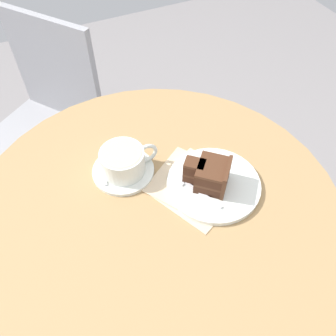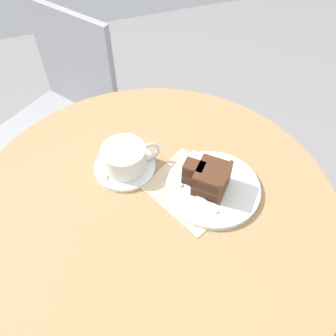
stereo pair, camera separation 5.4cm
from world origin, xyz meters
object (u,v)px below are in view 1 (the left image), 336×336
at_px(coffee_cup, 124,161).
at_px(fork, 191,187).
at_px(cake_plate, 214,185).
at_px(napkin, 194,185).
at_px(cafe_chair, 48,114).
at_px(saucer, 123,171).
at_px(cake_slice, 210,175).
at_px(teaspoon, 104,165).

height_order(coffee_cup, fork, coffee_cup).
height_order(cake_plate, napkin, cake_plate).
bearing_deg(cake_plate, cafe_chair, 111.52).
bearing_deg(cake_plate, coffee_cup, 142.75).
relative_size(saucer, fork, 1.13).
bearing_deg(napkin, cake_plate, -30.63).
xyz_separation_m(cake_slice, fork, (-0.04, 0.01, -0.03)).
xyz_separation_m(cake_slice, cafe_chair, (-0.27, 0.70, -0.29)).
relative_size(saucer, coffee_cup, 1.06).
xyz_separation_m(napkin, cafe_chair, (-0.24, 0.68, -0.25)).
bearing_deg(coffee_cup, fork, -44.99).
height_order(teaspoon, cake_plate, teaspoon).
height_order(saucer, fork, fork).
height_order(fork, cafe_chair, cafe_chair).
bearing_deg(saucer, cake_slice, -37.54).
relative_size(fork, cafe_chair, 0.15).
bearing_deg(fork, teaspoon, 23.33).
relative_size(saucer, cake_slice, 1.34).
xyz_separation_m(saucer, coffee_cup, (0.00, -0.00, 0.03)).
height_order(coffee_cup, napkin, coffee_cup).
bearing_deg(teaspoon, napkin, -115.59).
distance_m(teaspoon, fork, 0.21).
bearing_deg(cake_slice, saucer, 142.46).
bearing_deg(cafe_chair, cake_plate, -15.54).
distance_m(saucer, fork, 0.16).
bearing_deg(cafe_chair, cake_slice, -16.17).
relative_size(coffee_cup, napkin, 0.56).
distance_m(cake_slice, napkin, 0.05).
bearing_deg(coffee_cup, cafe_chair, 101.01).
bearing_deg(cake_slice, coffee_cup, 142.11).
bearing_deg(teaspoon, fork, -120.06).
relative_size(cake_slice, fork, 0.85).
bearing_deg(napkin, coffee_cup, 140.90).
relative_size(cake_slice, cafe_chair, 0.13).
xyz_separation_m(fork, cafe_chair, (-0.23, 0.69, -0.26)).
height_order(coffee_cup, cake_plate, coffee_cup).
height_order(teaspoon, cafe_chair, cafe_chair).
relative_size(cake_slice, napkin, 0.44).
distance_m(coffee_cup, teaspoon, 0.06).
relative_size(coffee_cup, teaspoon, 1.44).
bearing_deg(fork, saucer, 22.21).
distance_m(saucer, cake_slice, 0.20).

